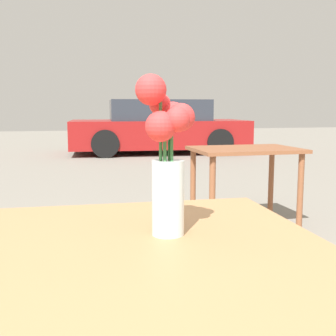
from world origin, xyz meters
name	(u,v)px	position (x,y,z in m)	size (l,w,h in m)	color
table_front	(144,308)	(0.00, 0.00, 0.65)	(0.85, 0.99, 0.75)	#9E7047
flower_vase	(167,158)	(0.08, 0.12, 0.93)	(0.13, 0.13, 0.36)	silver
table_back	(245,161)	(1.41, 2.56, 0.59)	(0.91, 0.65, 0.70)	brown
parked_car	(158,128)	(2.15, 8.97, 0.59)	(4.23, 2.21, 1.24)	maroon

